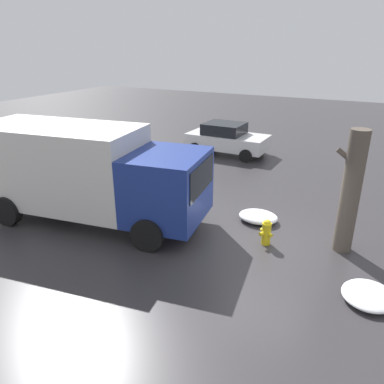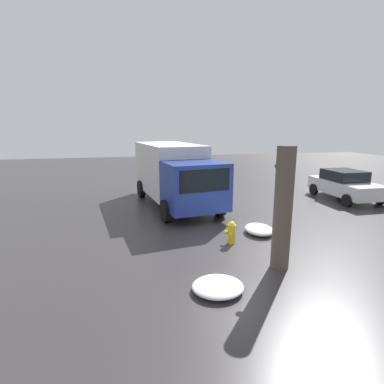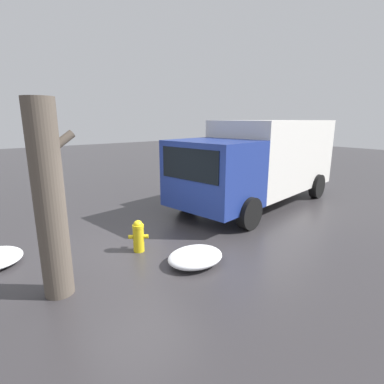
{
  "view_description": "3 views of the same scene",
  "coord_description": "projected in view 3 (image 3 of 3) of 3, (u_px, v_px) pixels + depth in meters",
  "views": [
    {
      "loc": [
        -2.3,
        8.98,
        5.16
      ],
      "look_at": [
        2.02,
        0.5,
        1.35
      ],
      "focal_mm": 35.0,
      "sensor_mm": 36.0,
      "label": 1
    },
    {
      "loc": [
        -8.64,
        3.38,
        3.71
      ],
      "look_at": [
        2.74,
        0.67,
        1.16
      ],
      "focal_mm": 28.0,
      "sensor_mm": 36.0,
      "label": 2
    },
    {
      "loc": [
        -2.98,
        -5.7,
        2.93
      ],
      "look_at": [
        2.14,
        0.75,
        0.92
      ],
      "focal_mm": 28.0,
      "sensor_mm": 36.0,
      "label": 3
    }
  ],
  "objects": [
    {
      "name": "snow_pile_by_hydrant",
      "position": [
        195.0,
        257.0,
        6.2
      ],
      "size": [
        1.21,
        0.98,
        0.3
      ],
      "color": "white",
      "rests_on": "ground_plane"
    },
    {
      "name": "tree_trunk",
      "position": [
        50.0,
        202.0,
        4.8
      ],
      "size": [
        0.73,
        0.48,
        3.26
      ],
      "color": "brown",
      "rests_on": "ground_plane"
    },
    {
      "name": "delivery_truck",
      "position": [
        262.0,
        159.0,
        10.42
      ],
      "size": [
        7.29,
        3.41,
        2.89
      ],
      "rotation": [
        0.0,
        0.0,
        1.71
      ],
      "color": "navy",
      "rests_on": "ground_plane"
    },
    {
      "name": "ground_plane",
      "position": [
        139.0,
        251.0,
        6.83
      ],
      "size": [
        60.0,
        60.0,
        0.0
      ],
      "primitive_type": "plane",
      "color": "#333033"
    },
    {
      "name": "fire_hydrant",
      "position": [
        138.0,
        235.0,
        6.74
      ],
      "size": [
        0.42,
        0.38,
        0.74
      ],
      "rotation": [
        0.0,
        0.0,
        0.99
      ],
      "color": "yellow",
      "rests_on": "ground_plane"
    }
  ]
}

